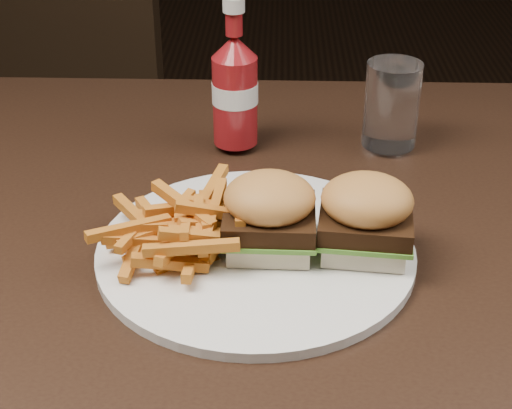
{
  "coord_description": "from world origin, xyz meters",
  "views": [
    {
      "loc": [
        -0.04,
        -0.65,
        1.17
      ],
      "look_at": [
        -0.06,
        -0.03,
        0.8
      ],
      "focal_mm": 55.0,
      "sensor_mm": 36.0,
      "label": 1
    }
  ],
  "objects_px": {
    "chair_far": "(107,140)",
    "ketchup_bottle": "(235,101)",
    "tumbler": "(392,104)",
    "plate": "(256,251)",
    "dining_table": "(315,250)"
  },
  "relations": [
    {
      "from": "chair_far",
      "to": "ketchup_bottle",
      "type": "bearing_deg",
      "value": 127.04
    },
    {
      "from": "ketchup_bottle",
      "to": "tumbler",
      "type": "bearing_deg",
      "value": 2.03
    },
    {
      "from": "ketchup_bottle",
      "to": "tumbler",
      "type": "relative_size",
      "value": 1.04
    },
    {
      "from": "plate",
      "to": "tumbler",
      "type": "height_order",
      "value": "tumbler"
    },
    {
      "from": "chair_far",
      "to": "tumbler",
      "type": "distance_m",
      "value": 0.9
    },
    {
      "from": "chair_far",
      "to": "plate",
      "type": "bearing_deg",
      "value": 122.84
    },
    {
      "from": "plate",
      "to": "tumbler",
      "type": "distance_m",
      "value": 0.28
    },
    {
      "from": "plate",
      "to": "ketchup_bottle",
      "type": "bearing_deg",
      "value": 97.77
    },
    {
      "from": "dining_table",
      "to": "ketchup_bottle",
      "type": "bearing_deg",
      "value": 115.52
    },
    {
      "from": "chair_far",
      "to": "tumbler",
      "type": "relative_size",
      "value": 4.3
    },
    {
      "from": "ketchup_bottle",
      "to": "dining_table",
      "type": "bearing_deg",
      "value": -64.48
    },
    {
      "from": "chair_far",
      "to": "plate",
      "type": "distance_m",
      "value": 1.01
    },
    {
      "from": "dining_table",
      "to": "chair_far",
      "type": "xyz_separation_m",
      "value": [
        -0.41,
        0.85,
        -0.3
      ]
    },
    {
      "from": "plate",
      "to": "tumbler",
      "type": "relative_size",
      "value": 2.98
    },
    {
      "from": "tumbler",
      "to": "plate",
      "type": "bearing_deg",
      "value": -122.86
    }
  ]
}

